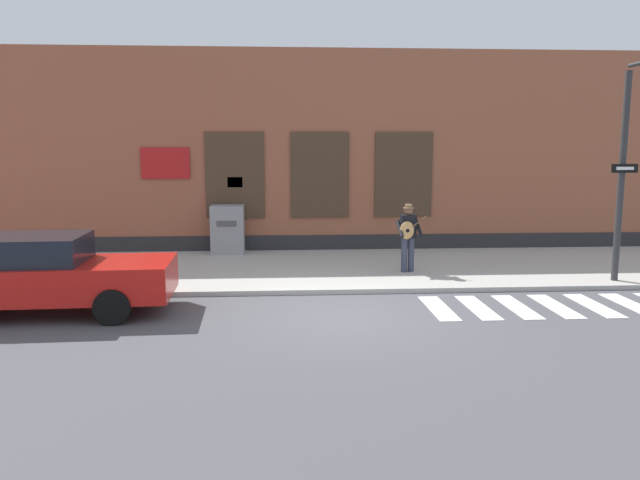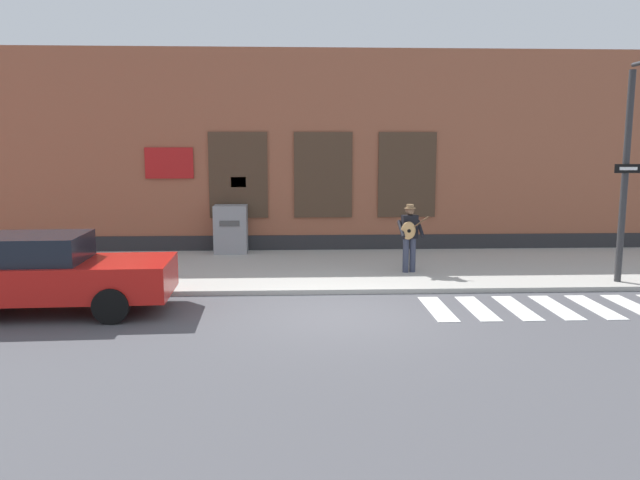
% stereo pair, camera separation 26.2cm
% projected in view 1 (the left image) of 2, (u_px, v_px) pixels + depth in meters
% --- Properties ---
extents(ground_plane, '(160.00, 160.00, 0.00)m').
position_uv_depth(ground_plane, '(343.00, 315.00, 11.97)').
color(ground_plane, '#4C4C51').
extents(sidewalk, '(28.00, 5.29, 0.11)m').
position_uv_depth(sidewalk, '(326.00, 268.00, 16.19)').
color(sidewalk, '#ADAAA3').
rests_on(sidewalk, ground).
extents(building_backdrop, '(28.00, 4.06, 6.01)m').
position_uv_depth(building_backdrop, '(316.00, 152.00, 20.32)').
color(building_backdrop, '#99563D').
rests_on(building_backdrop, ground).
extents(crosswalk, '(5.20, 1.90, 0.01)m').
position_uv_depth(crosswalk, '(555.00, 306.00, 12.58)').
color(crosswalk, silver).
rests_on(crosswalk, ground).
extents(red_car, '(4.66, 2.11, 1.53)m').
position_uv_depth(red_car, '(47.00, 275.00, 11.93)').
color(red_car, red).
rests_on(red_car, ground).
extents(busker, '(0.73, 0.56, 1.68)m').
position_uv_depth(busker, '(408.00, 234.00, 15.34)').
color(busker, '#33384C').
rests_on(busker, sidewalk).
extents(utility_box, '(0.95, 0.71, 1.40)m').
position_uv_depth(utility_box, '(228.00, 229.00, 18.07)').
color(utility_box, gray).
rests_on(utility_box, sidewalk).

